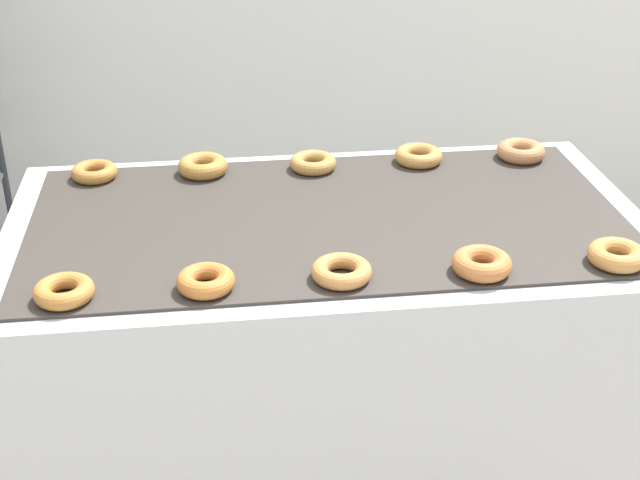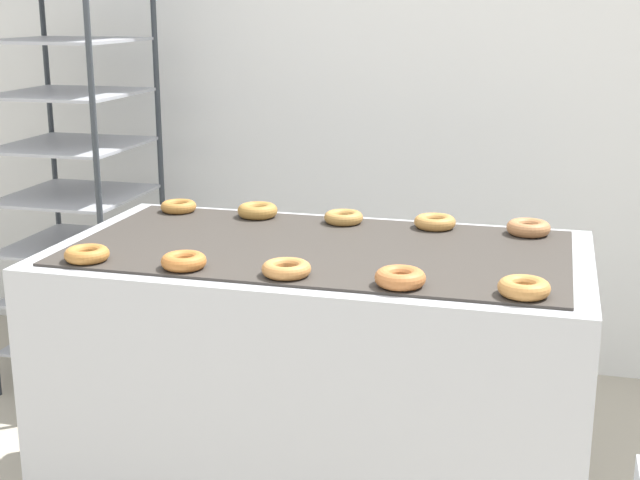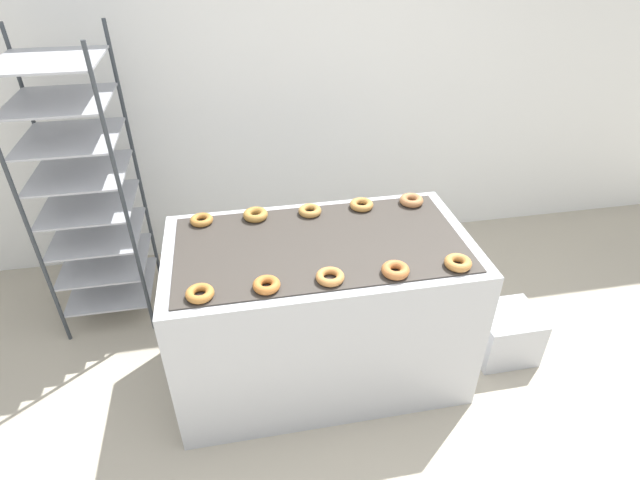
# 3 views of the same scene
# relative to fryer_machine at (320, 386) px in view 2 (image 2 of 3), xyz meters

# --- Properties ---
(wall_back) EXTENTS (8.00, 0.05, 2.80)m
(wall_back) POSITION_rel_fryer_machine_xyz_m (-0.00, 1.44, 0.95)
(wall_back) COLOR white
(wall_back) RESTS_ON ground_plane
(fryer_machine) EXTENTS (1.60, 0.87, 0.91)m
(fryer_machine) POSITION_rel_fryer_machine_xyz_m (0.00, 0.00, 0.00)
(fryer_machine) COLOR #B7BABF
(fryer_machine) RESTS_ON ground_plane
(baking_rack_cart) EXTENTS (0.56, 0.59, 1.83)m
(baking_rack_cart) POSITION_rel_fryer_machine_xyz_m (-1.30, 0.82, 0.48)
(baking_rack_cart) COLOR #33383D
(baking_rack_cart) RESTS_ON ground_plane
(donut_near_leftmost) EXTENTS (0.13, 0.13, 0.04)m
(donut_near_leftmost) POSITION_rel_fryer_machine_xyz_m (-0.60, -0.32, 0.48)
(donut_near_leftmost) COLOR #B07131
(donut_near_leftmost) RESTS_ON fryer_machine
(donut_near_left) EXTENTS (0.13, 0.13, 0.04)m
(donut_near_left) POSITION_rel_fryer_machine_xyz_m (-0.31, -0.31, 0.48)
(donut_near_left) COLOR #B86B2E
(donut_near_left) RESTS_ON fryer_machine
(donut_near_center) EXTENTS (0.13, 0.13, 0.04)m
(donut_near_center) POSITION_rel_fryer_machine_xyz_m (-0.01, -0.31, 0.47)
(donut_near_center) COLOR #BD7C3F
(donut_near_center) RESTS_ON fryer_machine
(donut_near_right) EXTENTS (0.13, 0.13, 0.04)m
(donut_near_right) POSITION_rel_fryer_machine_xyz_m (0.30, -0.32, 0.48)
(donut_near_right) COLOR #B66A35
(donut_near_right) RESTS_ON fryer_machine
(donut_near_rightmost) EXTENTS (0.13, 0.13, 0.04)m
(donut_near_rightmost) POSITION_rel_fryer_machine_xyz_m (0.61, -0.32, 0.48)
(donut_near_rightmost) COLOR #BC7D3D
(donut_near_rightmost) RESTS_ON fryer_machine
(donut_far_leftmost) EXTENTS (0.12, 0.12, 0.04)m
(donut_far_leftmost) POSITION_rel_fryer_machine_xyz_m (-0.60, 0.32, 0.47)
(donut_far_leftmost) COLOR #AD7131
(donut_far_leftmost) RESTS_ON fryer_machine
(donut_far_left) EXTENTS (0.14, 0.14, 0.04)m
(donut_far_left) POSITION_rel_fryer_machine_xyz_m (-0.30, 0.31, 0.48)
(donut_far_left) COLOR #A77735
(donut_far_left) RESTS_ON fryer_machine
(donut_far_center) EXTENTS (0.13, 0.13, 0.04)m
(donut_far_center) POSITION_rel_fryer_machine_xyz_m (-0.00, 0.30, 0.48)
(donut_far_center) COLOR #B07E3D
(donut_far_center) RESTS_ON fryer_machine
(donut_far_right) EXTENTS (0.14, 0.14, 0.04)m
(donut_far_right) POSITION_rel_fryer_machine_xyz_m (0.30, 0.32, 0.48)
(donut_far_right) COLOR #B9813E
(donut_far_right) RESTS_ON fryer_machine
(donut_far_rightmost) EXTENTS (0.14, 0.14, 0.04)m
(donut_far_rightmost) POSITION_rel_fryer_machine_xyz_m (0.60, 0.31, 0.48)
(donut_far_rightmost) COLOR #AE7244
(donut_far_rightmost) RESTS_ON fryer_machine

